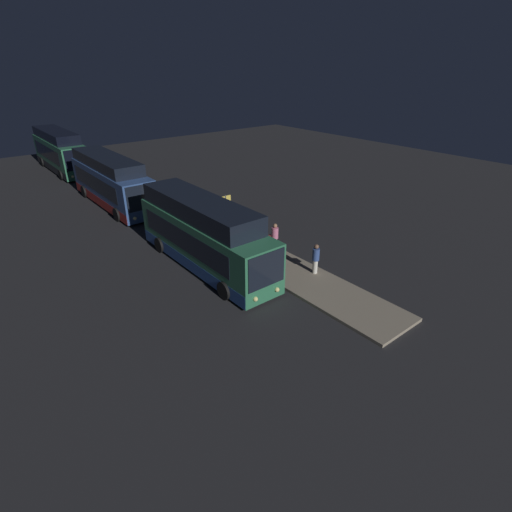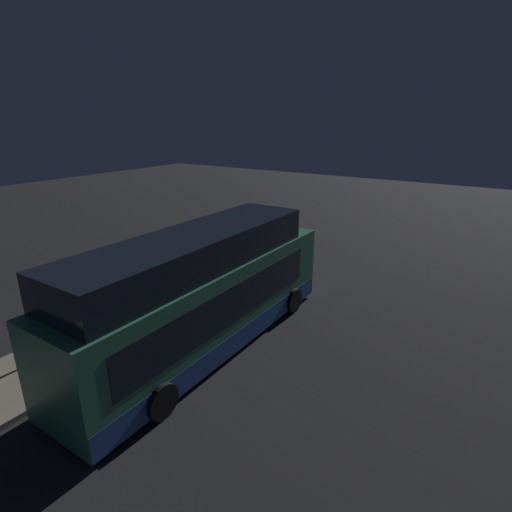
% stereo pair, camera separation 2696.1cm
% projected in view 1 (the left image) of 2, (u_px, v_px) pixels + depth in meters
% --- Properties ---
extents(ground, '(80.00, 80.00, 0.00)m').
position_uv_depth(ground, '(215.00, 270.00, 22.52)').
color(ground, '#232326').
extents(platform, '(20.00, 3.00, 0.17)m').
position_uv_depth(platform, '(258.00, 254.00, 24.23)').
color(platform, gray).
rests_on(platform, ground).
extents(bus_lead, '(10.80, 2.76, 3.94)m').
position_uv_depth(bus_lead, '(204.00, 237.00, 22.38)').
color(bus_lead, '#2D704C').
rests_on(bus_lead, ground).
extents(bus_second, '(11.42, 2.79, 3.91)m').
position_uv_depth(bus_second, '(111.00, 183.00, 32.05)').
color(bus_second, '#33518C').
rests_on(bus_second, ground).
extents(bus_third, '(11.33, 2.75, 4.13)m').
position_uv_depth(bus_third, '(60.00, 153.00, 41.97)').
color(bus_third, '#2D704C').
rests_on(bus_third, ground).
extents(passenger_boarding, '(0.66, 0.65, 1.72)m').
position_uv_depth(passenger_boarding, '(275.00, 236.00, 24.18)').
color(passenger_boarding, gray).
rests_on(passenger_boarding, platform).
extents(passenger_waiting, '(0.61, 0.53, 1.68)m').
position_uv_depth(passenger_waiting, '(263.00, 254.00, 21.93)').
color(passenger_waiting, '#4C476B').
rests_on(passenger_waiting, platform).
extents(passenger_with_bags, '(0.61, 0.64, 1.70)m').
position_uv_depth(passenger_with_bags, '(316.00, 258.00, 21.55)').
color(passenger_with_bags, silver).
rests_on(passenger_with_bags, platform).
extents(suitcase, '(0.42, 0.19, 0.83)m').
position_uv_depth(suitcase, '(255.00, 262.00, 22.45)').
color(suitcase, maroon).
rests_on(suitcase, platform).
extents(sign_post, '(0.10, 0.81, 2.62)m').
position_uv_depth(sign_post, '(226.00, 209.00, 26.28)').
color(sign_post, '#4C4C51').
rests_on(sign_post, platform).
extents(trash_bin, '(0.44, 0.44, 0.65)m').
position_uv_depth(trash_bin, '(245.00, 232.00, 26.20)').
color(trash_bin, '#593319').
rests_on(trash_bin, platform).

